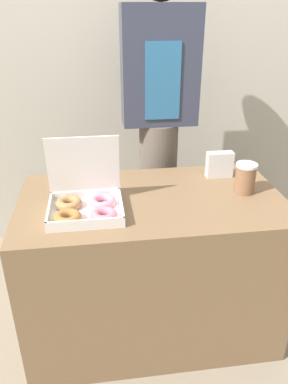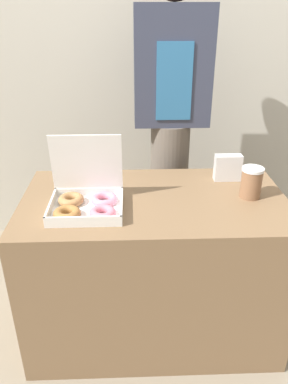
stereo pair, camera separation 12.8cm
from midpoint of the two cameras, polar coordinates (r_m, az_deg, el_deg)
name	(u,v)px [view 2 (the right image)]	position (r m, az deg, el deg)	size (l,w,h in m)	color
ground_plane	(153,322)	(2.02, 3.25, -19.25)	(14.00, 14.00, 0.00)	gray
wall_back	(146,33)	(2.34, 1.93, 23.02)	(10.00, 0.05, 2.60)	beige
table	(153,266)	(1.78, 3.55, -11.24)	(1.13, 0.62, 0.71)	brown
donut_box	(86,200)	(1.49, -6.39, -1.25)	(0.29, 0.26, 0.29)	white
coffee_cup	(252,183)	(1.65, 18.24, 1.29)	(0.09, 0.09, 0.13)	#8C6042
napkin_holder	(228,168)	(1.78, 14.66, 3.57)	(0.12, 0.05, 0.12)	silver
person_customer	(171,111)	(1.99, 6.04, 12.19)	(0.38, 0.23, 1.70)	#665B51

